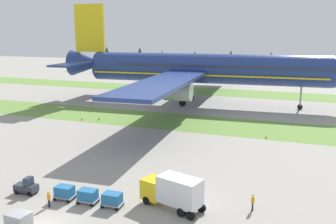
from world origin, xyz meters
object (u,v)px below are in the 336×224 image
Objects in this scene: catering_truck at (172,191)px; taxiway_marker_2 at (82,119)px; cargo_dolly_lead at (65,192)px; taxiway_marker_1 at (266,137)px; taxiway_marker_0 at (99,119)px; uld_container_1 at (19,222)px; ground_crew_marshaller at (49,198)px; ground_crew_loader at (253,202)px; cargo_dolly_third at (112,199)px; airliner at (197,68)px; baggage_tug at (27,187)px; cargo_dolly_second at (88,195)px.

taxiway_marker_2 is (-31.29, 30.80, -1.66)m from catering_truck.
taxiway_marker_1 is at bearing -31.63° from cargo_dolly_lead.
catering_truck reaches higher than taxiway_marker_0.
taxiway_marker_1 is (18.29, 39.50, -0.63)m from uld_container_1.
catering_truck is 12.50× the size of taxiway_marker_2.
ground_crew_marshaller and ground_crew_loader have the same top height.
uld_container_1 is at bearing -68.67° from taxiway_marker_0.
taxiway_marker_2 is (-19.46, 40.04, -0.59)m from uld_container_1.
cargo_dolly_lead is 20.32m from ground_crew_loader.
cargo_dolly_third is at bearing -57.27° from taxiway_marker_0.
ground_crew_loader is 48.42m from taxiway_marker_2.
catering_truck is 42.69m from taxiway_marker_0.
taxiway_marker_1 is (12.50, 32.26, -0.68)m from cargo_dolly_third.
baggage_tug is at bearing -6.44° from airliner.
cargo_dolly_lead reaches higher than taxiway_marker_2.
taxiway_marker_0 is at bearing 30.49° from cargo_dolly_third.
ground_crew_loader reaches higher than taxiway_marker_1.
airliner is at bearing 2.62° from cargo_dolly_second.
uld_container_1 is 4.09× the size of taxiway_marker_1.
ground_crew_marshaller is 1.00× the size of ground_crew_loader.
cargo_dolly_lead is at bearing 116.93° from catering_truck.
catering_truck is (8.93, 2.11, 1.03)m from cargo_dolly_second.
taxiway_marker_1 is at bearing 65.15° from uld_container_1.
cargo_dolly_lead is at bearing 90.00° from cargo_dolly_second.
cargo_dolly_third is 3.85× the size of taxiway_marker_2.
taxiway_marker_0 is 34.53m from taxiway_marker_1.
cargo_dolly_second is (7.92, 0.31, 0.10)m from baggage_tug.
catering_truck is (11.83, 2.23, 1.03)m from cargo_dolly_lead.
cargo_dolly_second is at bearing -90.00° from baggage_tug.
taxiway_marker_0 is (-35.95, 29.75, -0.65)m from ground_crew_loader.
taxiway_marker_1 is at bearing -23.42° from cargo_dolly_third.
cargo_dolly_second reaches higher than taxiway_marker_0.
airliner is 38.88× the size of cargo_dolly_second.
ground_crew_marshaller is 39.72m from taxiway_marker_0.
taxiway_marker_1 is at bearing -0.81° from taxiway_marker_2.
ground_crew_marshaller is at bearing 102.39° from ground_crew_loader.
uld_container_1 is (-5.79, -7.24, -0.04)m from cargo_dolly_third.
uld_container_1 is at bearing -114.85° from taxiway_marker_1.
cargo_dolly_second is 9.23m from catering_truck.
uld_container_1 is (2.12, -66.13, -8.27)m from airliner.
cargo_dolly_second is 4.02m from ground_crew_marshaller.
uld_container_1 reaches higher than cargo_dolly_third.
taxiway_marker_0 is at bearing 22.96° from taxiway_marker_2.
baggage_tug reaches higher than cargo_dolly_third.
catering_truck is 12.23× the size of taxiway_marker_0.
ground_crew_loader is at bearing 18.27° from airliner.
taxiway_marker_1 is (23.32, 32.68, -0.57)m from baggage_tug.
cargo_dolly_third is at bearing -90.00° from baggage_tug.
ground_crew_marshaller is at bearing 95.60° from uld_container_1.
ground_crew_loader is (24.80, 4.86, 0.13)m from baggage_tug.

